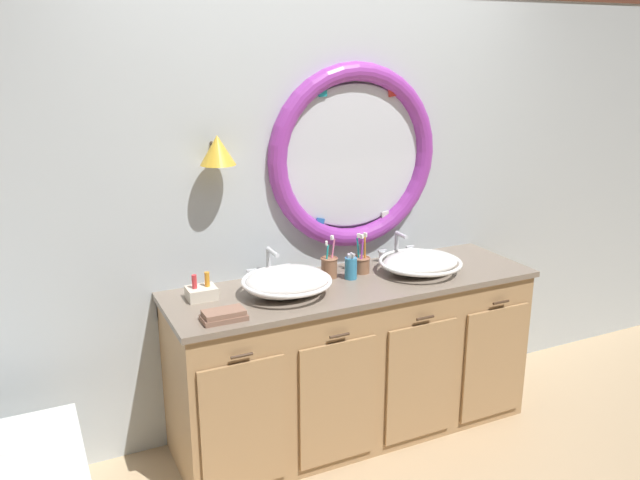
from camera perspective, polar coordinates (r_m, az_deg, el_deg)
ground_plane at (r=3.51m, az=3.88°, el=-18.54°), size 14.00×14.00×0.00m
back_wall_assembly at (r=3.47m, az=-0.24°, el=4.93°), size 6.40×0.26×2.60m
vanity_counter at (r=3.51m, az=2.90°, el=-10.23°), size 1.94×0.61×0.86m
sink_basin_left at (r=3.14m, az=-2.94°, el=-3.65°), size 0.44×0.44×0.14m
sink_basin_right at (r=3.49m, az=8.78°, el=-1.95°), size 0.44×0.44×0.11m
faucet_set_left at (r=3.34m, az=-4.45°, el=-2.39°), size 0.24×0.15×0.18m
faucet_set_right at (r=3.67m, az=6.77°, el=-0.79°), size 0.23×0.12×0.17m
toothbrush_holder_left at (r=3.37m, az=0.81°, el=-2.34°), size 0.09×0.09×0.22m
toothbrush_holder_right at (r=3.45m, az=3.65°, el=-2.06°), size 0.09×0.09×0.22m
soap_dispenser at (r=3.36m, az=2.72°, el=-2.41°), size 0.06×0.07×0.14m
folded_hand_towel at (r=2.90m, az=-8.42°, el=-6.55°), size 0.20×0.11×0.05m
toiletry_basket at (r=3.15m, az=-10.36°, el=-4.51°), size 0.14×0.11×0.13m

